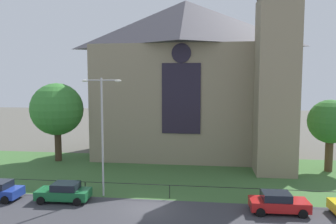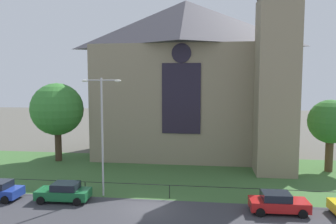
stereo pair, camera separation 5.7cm
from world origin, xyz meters
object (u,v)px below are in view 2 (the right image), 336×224
object	(u,v)px
tree_right_far	(331,122)
streetlamp_near	(102,123)
tree_left_far	(57,109)
parked_car_red	(278,203)
parked_car_green	(64,192)
church_building	(191,77)

from	to	relation	value
tree_right_far	streetlamp_near	size ratio (longest dim) A/B	0.78
tree_left_far	streetlamp_near	xyz separation A→B (m)	(9.41, -11.23, -0.11)
streetlamp_near	parked_car_red	xyz separation A→B (m)	(13.92, -1.83, -5.42)
parked_car_green	parked_car_red	xyz separation A→B (m)	(16.66, -0.21, 0.00)
church_building	streetlamp_near	distance (m)	18.03
tree_left_far	parked_car_green	xyz separation A→B (m)	(6.67, -12.85, -5.53)
church_building	parked_car_green	distance (m)	22.30
parked_car_red	tree_left_far	bearing A→B (deg)	148.69
parked_car_green	parked_car_red	size ratio (longest dim) A/B	1.00
tree_left_far	parked_car_green	distance (m)	15.50
church_building	parked_car_green	bearing A→B (deg)	-116.97
tree_right_far	streetlamp_near	world-z (taller)	streetlamp_near
church_building	parked_car_green	xyz separation A→B (m)	(-9.14, -17.97, -9.53)
parked_car_green	tree_left_far	bearing A→B (deg)	-64.73
church_building	parked_car_red	bearing A→B (deg)	-67.55
church_building	tree_right_far	size ratio (longest dim) A/B	3.36
church_building	tree_left_far	bearing A→B (deg)	-162.08
streetlamp_near	tree_right_far	bearing A→B (deg)	25.70
streetlamp_near	parked_car_red	bearing A→B (deg)	-7.51
tree_left_far	parked_car_red	distance (m)	27.30
church_building	tree_right_far	bearing A→B (deg)	-21.30
tree_right_far	parked_car_red	world-z (taller)	tree_right_far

